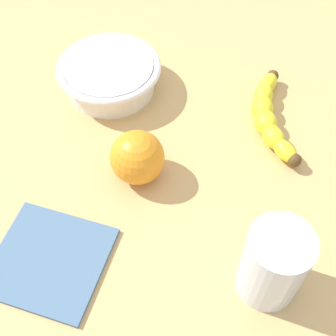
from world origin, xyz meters
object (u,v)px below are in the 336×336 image
smoothie_glass (273,266)px  orange_fruit (137,157)px  banana (269,115)px  ceramic_bowl (110,74)px

smoothie_glass → orange_fruit: size_ratio=1.45×
smoothie_glass → banana: bearing=2.6°
banana → smoothie_glass: smoothie_glass is taller
banana → ceramic_bowl: bearing=-109.7°
ceramic_bowl → orange_fruit: 18.19cm
banana → smoothie_glass: 26.54cm
smoothie_glass → ceramic_bowl: smoothie_glass is taller
orange_fruit → smoothie_glass: bearing=-125.1°
banana → smoothie_glass: (-26.30, -1.20, 3.38)cm
banana → smoothie_glass: size_ratio=1.73×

